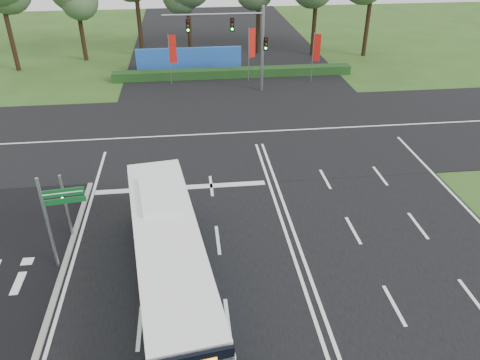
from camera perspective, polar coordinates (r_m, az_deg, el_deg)
The scene contains 13 objects.
ground at distance 22.68m, azimuth 5.69°, elevation -6.78°, with size 120.00×120.00×0.00m, color #2D4E1A.
road_main at distance 22.66m, azimuth 5.69°, elevation -6.74°, with size 20.00×120.00×0.04m, color black.
road_cross at distance 32.87m, azimuth 1.48°, elevation 5.84°, with size 120.00×14.00×0.05m, color black.
kerb_strip at distance 20.76m, azimuth -21.64°, elevation -13.12°, with size 0.25×18.00×0.12m, color gray.
city_bus at distance 18.69m, azimuth -8.59°, elevation -9.70°, with size 4.01×12.00×3.38m.
pedestrian_signal at distance 22.97m, azimuth -20.51°, elevation -2.79°, with size 0.28×0.41×3.31m.
street_sign at distance 20.66m, azimuth -21.67°, elevation -3.74°, with size 1.74×0.30×4.48m.
banner_flag_left at distance 42.00m, azimuth -8.29°, elevation 15.18°, with size 0.66×0.09×4.44m.
banner_flag_mid at distance 42.63m, azimuth 1.36°, elevation 15.94°, with size 0.65×0.33×4.73m.
banner_flag_right at distance 42.71m, azimuth 9.23°, elevation 15.31°, with size 0.61×0.29×4.38m.
traffic_light_gantry at distance 39.42m, azimuth 0.10°, elevation 17.14°, with size 8.41×0.28×7.00m.
hedge at distance 44.36m, azimuth -0.80°, elevation 12.93°, with size 22.00×1.20×0.80m, color #163814.
blue_hoarding at distance 46.35m, azimuth -6.22°, elevation 14.42°, with size 10.00×0.30×2.20m, color blue.
Camera 1 is at (-4.30, -17.63, 13.59)m, focal length 35.00 mm.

